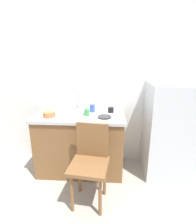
# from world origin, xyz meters

# --- Properties ---
(ground_plane) EXTENTS (8.00, 8.00, 0.00)m
(ground_plane) POSITION_xyz_m (0.00, 0.00, 0.00)
(ground_plane) COLOR #9E998E
(back_wall) EXTENTS (4.80, 0.10, 2.51)m
(back_wall) POSITION_xyz_m (0.00, 1.00, 1.25)
(back_wall) COLOR silver
(back_wall) RESTS_ON ground_plane
(cabinet_base) EXTENTS (1.16, 0.60, 0.80)m
(cabinet_base) POSITION_xyz_m (-0.06, 0.65, 0.40)
(cabinet_base) COLOR brown
(cabinet_base) RESTS_ON ground_plane
(countertop) EXTENTS (1.20, 0.64, 0.04)m
(countertop) POSITION_xyz_m (-0.06, 0.65, 0.82)
(countertop) COLOR #B7B7BC
(countertop) RESTS_ON cabinet_base
(faucet) EXTENTS (0.02, 0.02, 0.23)m
(faucet) POSITION_xyz_m (-0.10, 0.90, 0.96)
(faucet) COLOR #B7B7BC
(faucet) RESTS_ON countertop
(refrigerator) EXTENTS (0.60, 0.57, 1.27)m
(refrigerator) POSITION_xyz_m (1.14, 0.66, 0.63)
(refrigerator) COLOR silver
(refrigerator) RESTS_ON ground_plane
(chair) EXTENTS (0.45, 0.45, 0.89)m
(chair) POSITION_xyz_m (0.14, 0.08, 0.50)
(chair) COLOR brown
(chair) RESTS_ON ground_plane
(dish_tray) EXTENTS (0.28, 0.20, 0.05)m
(dish_tray) POSITION_xyz_m (-0.14, 0.63, 0.87)
(dish_tray) COLOR white
(dish_tray) RESTS_ON countertop
(terracotta_bowl) EXTENTS (0.16, 0.16, 0.07)m
(terracotta_bowl) POSITION_xyz_m (-0.43, 0.52, 0.88)
(terracotta_bowl) COLOR #C67042
(terracotta_bowl) RESTS_ON countertop
(hotplate) EXTENTS (0.17, 0.17, 0.02)m
(hotplate) POSITION_xyz_m (0.28, 0.53, 0.85)
(hotplate) COLOR #2D2D2D
(hotplate) RESTS_ON countertop
(cup_black) EXTENTS (0.08, 0.08, 0.07)m
(cup_black) POSITION_xyz_m (0.36, 0.75, 0.88)
(cup_black) COLOR black
(cup_black) RESTS_ON countertop
(cup_blue) EXTENTS (0.07, 0.07, 0.11)m
(cup_blue) POSITION_xyz_m (0.10, 0.76, 0.89)
(cup_blue) COLOR blue
(cup_blue) RESTS_ON countertop
(cup_green) EXTENTS (0.07, 0.07, 0.09)m
(cup_green) POSITION_xyz_m (0.05, 0.60, 0.89)
(cup_green) COLOR green
(cup_green) RESTS_ON countertop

